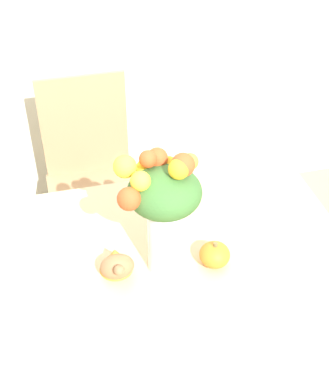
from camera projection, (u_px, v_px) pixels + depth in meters
dining_table at (173, 299)px, 1.73m from camera, size 1.25×1.07×0.75m
flower_vase at (163, 203)px, 1.57m from camera, size 0.27×0.22×0.43m
pumpkin at (215, 255)px, 1.71m from camera, size 0.10×0.10×0.09m
turkey_figurine at (116, 262)px, 1.68m from camera, size 0.11×0.14×0.09m
dining_chair_near_window at (92, 179)px, 2.51m from camera, size 0.42×0.42×0.96m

